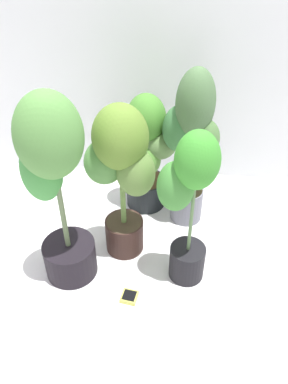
# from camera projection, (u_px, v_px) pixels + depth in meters

# --- Properties ---
(ground_plane) EXTENTS (8.00, 8.00, 0.00)m
(ground_plane) POSITION_uv_depth(u_px,v_px,m) (127.00, 258.00, 2.17)
(ground_plane) COLOR silver
(ground_plane) RESTS_ON ground
(mylar_back_wall) EXTENTS (3.20, 0.01, 2.00)m
(mylar_back_wall) POSITION_uv_depth(u_px,v_px,m) (142.00, 27.00, 2.21)
(mylar_back_wall) COLOR silver
(mylar_back_wall) RESTS_ON ground
(potted_plant_back_center) EXTENTS (0.44, 0.33, 0.76)m
(potted_plant_back_center) POSITION_uv_depth(u_px,v_px,m) (146.00, 149.00, 2.28)
(potted_plant_back_center) COLOR black
(potted_plant_back_center) RESTS_ON ground
(potted_plant_center) EXTENTS (0.43, 0.31, 0.89)m
(potted_plant_center) POSITION_uv_depth(u_px,v_px,m) (121.00, 169.00, 1.90)
(potted_plant_center) COLOR #331F1A
(potted_plant_center) RESTS_ON ground
(potted_plant_back_right) EXTENTS (0.35, 0.28, 0.96)m
(potted_plant_back_right) POSITION_uv_depth(u_px,v_px,m) (191.00, 138.00, 2.09)
(potted_plant_back_right) COLOR slate
(potted_plant_back_right) RESTS_ON ground
(potted_plant_front_right) EXTENTS (0.31, 0.25, 0.87)m
(potted_plant_front_right) POSITION_uv_depth(u_px,v_px,m) (188.00, 199.00, 1.77)
(potted_plant_front_right) COLOR black
(potted_plant_front_right) RESTS_ON ground
(potted_plant_front_left) EXTENTS (0.38, 0.35, 1.04)m
(potted_plant_front_left) POSITION_uv_depth(u_px,v_px,m) (54.00, 182.00, 1.73)
(potted_plant_front_left) COLOR black
(potted_plant_front_left) RESTS_ON ground
(hygrometer_box) EXTENTS (0.09, 0.09, 0.03)m
(hygrometer_box) POSITION_uv_depth(u_px,v_px,m) (129.00, 297.00, 1.95)
(hygrometer_box) COLOR #CECC50
(hygrometer_box) RESTS_ON ground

